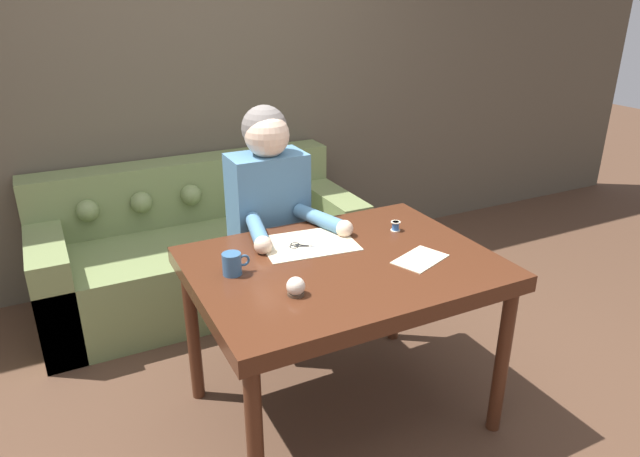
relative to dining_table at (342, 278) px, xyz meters
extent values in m
plane|color=#4C3323|center=(-0.09, 0.02, -0.70)|extent=(16.00, 16.00, 0.00)
cube|color=brown|center=(-0.09, 1.79, 0.60)|extent=(8.00, 0.06, 2.60)
cube|color=#472314|center=(0.00, 0.00, 0.04)|extent=(1.24, 0.93, 0.07)
cylinder|color=#472314|center=(-0.56, -0.40, -0.35)|extent=(0.06, 0.06, 0.71)
cylinder|color=#472314|center=(0.56, -0.40, -0.35)|extent=(0.06, 0.06, 0.71)
cylinder|color=#472314|center=(-0.56, 0.40, -0.35)|extent=(0.06, 0.06, 0.71)
cylinder|color=#472314|center=(0.56, 0.40, -0.35)|extent=(0.06, 0.06, 0.71)
cube|color=olive|center=(-0.25, 1.32, -0.48)|extent=(1.92, 0.85, 0.44)
cube|color=olive|center=(-0.25, 1.63, -0.07)|extent=(1.92, 0.22, 0.39)
cube|color=olive|center=(-1.11, 1.32, -0.40)|extent=(0.20, 0.85, 0.60)
cube|color=olive|center=(0.61, 1.32, -0.40)|extent=(0.20, 0.85, 0.60)
sphere|color=olive|center=(-0.86, 1.51, -0.07)|extent=(0.13, 0.13, 0.13)
sphere|color=olive|center=(-0.55, 1.51, -0.07)|extent=(0.13, 0.13, 0.13)
sphere|color=olive|center=(-0.25, 1.51, -0.07)|extent=(0.13, 0.13, 0.13)
sphere|color=olive|center=(0.06, 1.51, -0.07)|extent=(0.13, 0.13, 0.13)
sphere|color=olive|center=(0.36, 1.51, -0.07)|extent=(0.13, 0.13, 0.13)
cube|color=white|center=(0.14, 1.21, -0.26)|extent=(0.29, 0.24, 0.00)
cylinder|color=#33281E|center=(-0.07, 0.65, -0.45)|extent=(0.28, 0.28, 0.50)
cube|color=teal|center=(-0.07, 0.65, 0.09)|extent=(0.38, 0.22, 0.59)
sphere|color=beige|center=(-0.07, 0.63, 0.48)|extent=(0.22, 0.22, 0.22)
sphere|color=slate|center=(-0.07, 0.66, 0.51)|extent=(0.22, 0.22, 0.22)
cylinder|color=teal|center=(-0.23, 0.38, 0.11)|extent=(0.14, 0.33, 0.07)
sphere|color=beige|center=(-0.26, 0.22, 0.11)|extent=(0.08, 0.08, 0.08)
cylinder|color=teal|center=(0.09, 0.38, 0.11)|extent=(0.16, 0.32, 0.07)
sphere|color=beige|center=(0.13, 0.23, 0.11)|extent=(0.08, 0.08, 0.08)
cube|color=beige|center=(-0.05, 0.22, 0.08)|extent=(0.44, 0.34, 0.00)
cube|color=beige|center=(0.29, -0.13, 0.08)|extent=(0.27, 0.22, 0.00)
cube|color=silver|center=(-0.01, 0.17, 0.08)|extent=(0.10, 0.05, 0.00)
cube|color=black|center=(-0.09, 0.20, 0.08)|extent=(0.07, 0.04, 0.00)
torus|color=black|center=(-0.13, 0.21, 0.08)|extent=(0.04, 0.04, 0.01)
cube|color=silver|center=(-0.02, 0.15, 0.08)|extent=(0.08, 0.08, 0.00)
cube|color=black|center=(-0.09, 0.21, 0.08)|extent=(0.06, 0.05, 0.00)
torus|color=black|center=(-0.11, 0.23, 0.08)|extent=(0.04, 0.04, 0.01)
cylinder|color=silver|center=(-0.06, 0.19, 0.08)|extent=(0.01, 0.01, 0.01)
cylinder|color=#335B84|center=(-0.45, 0.09, 0.12)|extent=(0.08, 0.08, 0.09)
torus|color=#335B84|center=(-0.40, 0.09, 0.13)|extent=(0.05, 0.01, 0.05)
cylinder|color=#3366B2|center=(0.37, 0.17, 0.10)|extent=(0.03, 0.03, 0.04)
cylinder|color=beige|center=(0.37, 0.17, 0.12)|extent=(0.04, 0.04, 0.00)
cylinder|color=beige|center=(0.37, 0.17, 0.08)|extent=(0.04, 0.04, 0.00)
cylinder|color=#4C3828|center=(-0.29, -0.17, 0.08)|extent=(0.06, 0.06, 0.01)
sphere|color=beige|center=(-0.29, -0.17, 0.12)|extent=(0.07, 0.07, 0.07)
camera|label=1|loc=(-1.04, -1.86, 1.12)|focal=32.00mm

